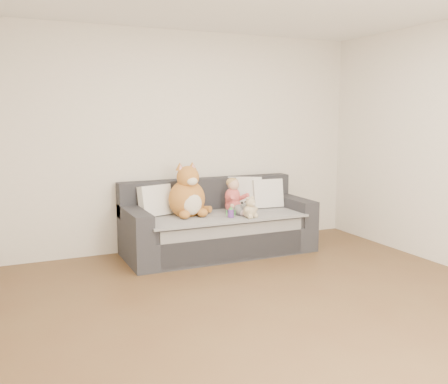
% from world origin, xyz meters
% --- Properties ---
extents(room_shell, '(5.00, 5.00, 5.00)m').
position_xyz_m(room_shell, '(0.00, 0.42, 1.30)').
color(room_shell, brown).
rests_on(room_shell, ground).
extents(sofa, '(2.20, 0.94, 0.85)m').
position_xyz_m(sofa, '(0.21, 2.06, 0.31)').
color(sofa, '#25252A').
rests_on(sofa, ground).
extents(cushion_left, '(0.42, 0.27, 0.36)m').
position_xyz_m(cushion_left, '(-0.49, 2.21, 0.65)').
color(cushion_left, silver).
rests_on(cushion_left, sofa).
extents(cushion_right_back, '(0.46, 0.36, 0.39)m').
position_xyz_m(cushion_right_back, '(0.67, 2.25, 0.66)').
color(cushion_right_back, silver).
rests_on(cushion_right_back, sofa).
extents(cushion_right_front, '(0.40, 0.21, 0.36)m').
position_xyz_m(cushion_right_front, '(0.92, 2.13, 0.65)').
color(cushion_right_front, silver).
rests_on(cushion_right_front, sofa).
extents(toddler, '(0.29, 0.42, 0.41)m').
position_xyz_m(toddler, '(0.42, 2.03, 0.65)').
color(toddler, '#CF4952').
rests_on(toddler, sofa).
extents(plush_cat, '(0.52, 0.46, 0.65)m').
position_xyz_m(plush_cat, '(-0.16, 2.05, 0.71)').
color(plush_cat, '#A86A25').
rests_on(plush_cat, sofa).
extents(teddy_bear, '(0.19, 0.15, 0.25)m').
position_xyz_m(teddy_bear, '(0.44, 1.65, 0.57)').
color(teddy_bear, tan).
rests_on(teddy_bear, sofa).
extents(plush_cow, '(0.14, 0.21, 0.17)m').
position_xyz_m(plush_cow, '(0.41, 1.84, 0.54)').
color(plush_cow, white).
rests_on(plush_cow, sofa).
extents(sippy_cup, '(0.11, 0.08, 0.12)m').
position_xyz_m(sippy_cup, '(0.25, 1.76, 0.54)').
color(sippy_cup, '#6A3798').
rests_on(sippy_cup, sofa).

